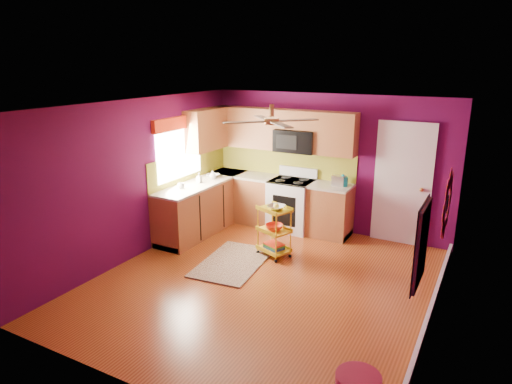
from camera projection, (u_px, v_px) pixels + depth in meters
The scene contains 17 objects.
ground at pixel (264, 283), 6.51m from camera, with size 5.00×5.00×0.00m, color maroon.
room_envelope at pixel (266, 172), 6.04m from camera, with size 4.54×5.04×2.52m.
lower_cabinets at pixel (245, 206), 8.53m from camera, with size 2.81×2.31×0.94m.
electric_range at pixel (292, 204), 8.46m from camera, with size 0.76×0.66×1.13m.
upper_cabinetry at pixel (259, 131), 8.41m from camera, with size 2.80×2.30×1.26m.
left_window at pixel (179, 139), 7.92m from camera, with size 0.08×1.35×1.08m.
panel_door at pixel (402, 185), 7.69m from camera, with size 0.95×0.11×2.15m.
right_wall_art at pixel (437, 220), 4.80m from camera, with size 0.04×2.74×1.04m.
ceiling_fan at pixel (272, 120), 6.04m from camera, with size 1.01×1.01×0.26m.
shag_rug at pixel (233, 262), 7.14m from camera, with size 0.89×1.45×0.02m, color #321910.
rolling_cart at pixel (274, 229), 7.28m from camera, with size 0.60×0.53×0.90m.
teal_kettle at pixel (343, 181), 7.95m from camera, with size 0.18×0.18×0.21m.
toaster at pixel (339, 181), 7.96m from camera, with size 0.22×0.15×0.18m, color beige.
soap_bottle_a at pixel (199, 178), 8.16m from camera, with size 0.08×0.08×0.18m, color #EA3F72.
soap_bottle_b at pixel (213, 175), 8.42m from camera, with size 0.12×0.12×0.15m, color white.
counter_dish at pixel (213, 176), 8.56m from camera, with size 0.23×0.23×0.06m, color white.
counter_cup at pixel (181, 186), 7.81m from camera, with size 0.12×0.12×0.10m, color white.
Camera 1 is at (2.69, -5.23, 3.07)m, focal length 32.00 mm.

